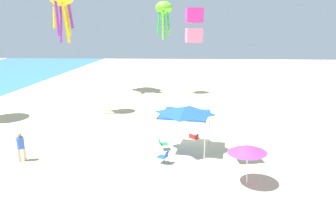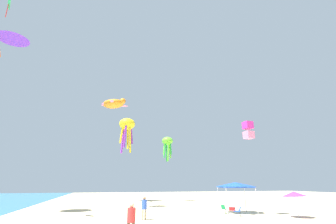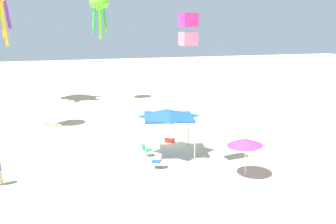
{
  "view_description": "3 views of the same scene",
  "coord_description": "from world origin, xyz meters",
  "px_view_note": "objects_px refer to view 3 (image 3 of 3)",
  "views": [
    {
      "loc": [
        -20.46,
        0.59,
        7.59
      ],
      "look_at": [
        -1.7,
        1.6,
        2.42
      ],
      "focal_mm": 32.19,
      "sensor_mm": 36.0,
      "label": 1
    },
    {
      "loc": [
        -24.51,
        13.61,
        2.75
      ],
      "look_at": [
        0.91,
        6.76,
        10.76
      ],
      "focal_mm": 25.26,
      "sensor_mm": 36.0,
      "label": 2
    },
    {
      "loc": [
        -23.68,
        6.33,
        8.2
      ],
      "look_at": [
        -1.61,
        0.4,
        2.6
      ],
      "focal_mm": 39.75,
      "sensor_mm": 36.0,
      "label": 3
    }
  ],
  "objects_px": {
    "folding_chair_left_of_tent": "(158,160)",
    "folding_chair_right_of_tent": "(146,149)",
    "kite_octopus_lime": "(99,5)",
    "beach_umbrella": "(245,142)",
    "cooler_box": "(170,139)",
    "canopy_tent": "(169,114)",
    "kite_box_magenta": "(188,29)"
  },
  "relations": [
    {
      "from": "folding_chair_left_of_tent",
      "to": "folding_chair_right_of_tent",
      "type": "height_order",
      "value": "same"
    },
    {
      "from": "folding_chair_right_of_tent",
      "to": "kite_octopus_lime",
      "type": "height_order",
      "value": "kite_octopus_lime"
    },
    {
      "from": "beach_umbrella",
      "to": "folding_chair_right_of_tent",
      "type": "xyz_separation_m",
      "value": [
        4.24,
        4.51,
        -1.44
      ]
    },
    {
      "from": "folding_chair_right_of_tent",
      "to": "folding_chair_left_of_tent",
      "type": "bearing_deg",
      "value": 167.7
    },
    {
      "from": "folding_chair_left_of_tent",
      "to": "folding_chair_right_of_tent",
      "type": "bearing_deg",
      "value": -149.84
    },
    {
      "from": "folding_chair_right_of_tent",
      "to": "cooler_box",
      "type": "relative_size",
      "value": 1.11
    },
    {
      "from": "folding_chair_right_of_tent",
      "to": "beach_umbrella",
      "type": "bearing_deg",
      "value": -152.78
    },
    {
      "from": "canopy_tent",
      "to": "folding_chair_left_of_tent",
      "type": "xyz_separation_m",
      "value": [
        -2.14,
        1.18,
        -2.15
      ]
    },
    {
      "from": "folding_chair_left_of_tent",
      "to": "cooler_box",
      "type": "relative_size",
      "value": 1.11
    },
    {
      "from": "folding_chair_left_of_tent",
      "to": "kite_box_magenta",
      "type": "xyz_separation_m",
      "value": [
        -0.43,
        -1.57,
        7.31
      ]
    },
    {
      "from": "cooler_box",
      "to": "kite_octopus_lime",
      "type": "relative_size",
      "value": 0.17
    },
    {
      "from": "folding_chair_left_of_tent",
      "to": "cooler_box",
      "type": "xyz_separation_m",
      "value": [
        4.35,
        -1.85,
        -0.27
      ]
    },
    {
      "from": "kite_box_magenta",
      "to": "canopy_tent",
      "type": "bearing_deg",
      "value": 1.26
    },
    {
      "from": "folding_chair_right_of_tent",
      "to": "kite_box_magenta",
      "type": "xyz_separation_m",
      "value": [
        -2.48,
        -1.83,
        7.31
      ]
    },
    {
      "from": "canopy_tent",
      "to": "kite_box_magenta",
      "type": "height_order",
      "value": "kite_box_magenta"
    },
    {
      "from": "folding_chair_left_of_tent",
      "to": "beach_umbrella",
      "type": "bearing_deg",
      "value": 85.63
    },
    {
      "from": "canopy_tent",
      "to": "beach_umbrella",
      "type": "relative_size",
      "value": 1.57
    },
    {
      "from": "beach_umbrella",
      "to": "folding_chair_left_of_tent",
      "type": "relative_size",
      "value": 2.68
    },
    {
      "from": "kite_box_magenta",
      "to": "beach_umbrella",
      "type": "bearing_deg",
      "value": -130.63
    },
    {
      "from": "folding_chair_right_of_tent",
      "to": "cooler_box",
      "type": "distance_m",
      "value": 3.14
    },
    {
      "from": "canopy_tent",
      "to": "folding_chair_right_of_tent",
      "type": "bearing_deg",
      "value": 93.64
    },
    {
      "from": "cooler_box",
      "to": "kite_octopus_lime",
      "type": "bearing_deg",
      "value": 11.76
    },
    {
      "from": "kite_box_magenta",
      "to": "folding_chair_left_of_tent",
      "type": "bearing_deg",
      "value": 67.51
    },
    {
      "from": "beach_umbrella",
      "to": "canopy_tent",
      "type": "bearing_deg",
      "value": 35.24
    },
    {
      "from": "cooler_box",
      "to": "kite_box_magenta",
      "type": "distance_m",
      "value": 8.97
    },
    {
      "from": "beach_umbrella",
      "to": "kite_box_magenta",
      "type": "relative_size",
      "value": 1.3
    },
    {
      "from": "canopy_tent",
      "to": "folding_chair_left_of_tent",
      "type": "relative_size",
      "value": 4.2
    },
    {
      "from": "folding_chair_right_of_tent",
      "to": "cooler_box",
      "type": "bearing_deg",
      "value": -62.06
    },
    {
      "from": "kite_box_magenta",
      "to": "kite_octopus_lime",
      "type": "relative_size",
      "value": 0.4
    },
    {
      "from": "folding_chair_right_of_tent",
      "to": "kite_box_magenta",
      "type": "height_order",
      "value": "kite_box_magenta"
    },
    {
      "from": "canopy_tent",
      "to": "kite_octopus_lime",
      "type": "distance_m",
      "value": 18.95
    },
    {
      "from": "folding_chair_left_of_tent",
      "to": "kite_octopus_lime",
      "type": "xyz_separation_m",
      "value": [
        19.53,
        1.3,
        9.26
      ]
    }
  ]
}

